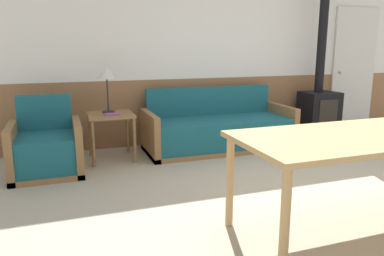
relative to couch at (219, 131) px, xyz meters
name	(u,v)px	position (x,y,z in m)	size (l,w,h in m)	color
ground_plane	(348,201)	(0.42, -2.07, -0.26)	(16.00, 16.00, 0.00)	#B2A58C
wall_back	(231,50)	(0.42, 0.56, 1.09)	(7.20, 0.06, 2.70)	#8E603D
couch	(219,131)	(0.00, 0.00, 0.00)	(2.04, 0.83, 0.83)	olive
armchair	(46,150)	(-2.23, -0.30, 0.01)	(0.76, 0.76, 0.85)	olive
side_table	(111,121)	(-1.47, -0.02, 0.23)	(0.55, 0.55, 0.59)	olive
table_lamp	(107,75)	(-1.48, 0.08, 0.80)	(0.25, 0.25, 0.58)	#262628
book_stack	(112,114)	(-1.46, -0.11, 0.34)	(0.18, 0.11, 0.02)	#994C84
dining_table	(371,141)	(0.16, -2.53, 0.45)	(2.11, 0.89, 0.77)	tan
wood_stove	(319,98)	(1.77, 0.14, 0.36)	(0.55, 0.45, 2.50)	black
entry_door	(353,69)	(2.71, 0.50, 0.76)	(0.86, 0.09, 2.04)	silver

